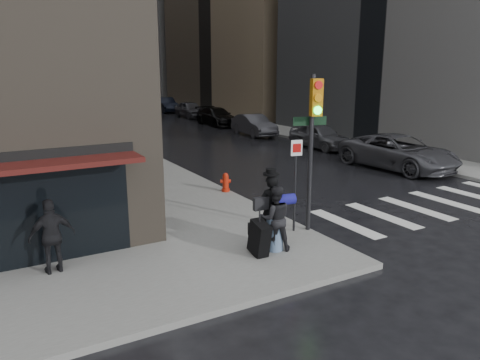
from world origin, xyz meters
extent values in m
plane|color=black|center=(0.00, 0.00, 0.00)|extent=(140.00, 140.00, 0.00)
cube|color=slate|center=(0.00, 27.00, 0.07)|extent=(4.00, 50.00, 0.15)
cube|color=slate|center=(13.50, 27.00, 0.07)|extent=(3.00, 50.00, 0.15)
cube|color=silver|center=(3.50, 1.00, 0.01)|extent=(0.50, 3.00, 0.01)
cube|color=silver|center=(5.10, 1.00, 0.01)|extent=(0.50, 3.00, 0.01)
cube|color=silver|center=(6.70, 1.00, 0.01)|extent=(0.50, 3.00, 0.01)
cube|color=silver|center=(8.30, 1.00, 0.01)|extent=(0.50, 3.00, 0.01)
cube|color=silver|center=(9.90, 1.00, 0.01)|extent=(0.50, 3.00, 0.01)
cube|color=gray|center=(26.00, 58.00, 12.50)|extent=(22.00, 20.00, 25.00)
imported|color=black|center=(0.25, 0.31, 1.11)|extent=(0.72, 0.49, 1.92)
cylinder|color=black|center=(0.25, 0.31, 2.09)|extent=(0.41, 0.41, 0.05)
cylinder|color=black|center=(0.25, 0.31, 2.15)|extent=(0.26, 0.26, 0.15)
cube|color=black|center=(-0.07, 0.26, 1.37)|extent=(0.42, 0.14, 0.33)
cube|color=black|center=(-0.34, -0.12, 0.60)|extent=(0.35, 0.76, 0.97)
cylinder|color=black|center=(-0.34, -0.12, 1.11)|extent=(0.04, 0.04, 0.45)
imported|color=black|center=(0.20, 0.01, 1.00)|extent=(1.00, 0.90, 1.70)
cube|color=black|center=(-0.11, 0.31, 0.66)|extent=(0.57, 0.44, 0.32)
cylinder|color=navy|center=(0.50, 0.02, 1.46)|extent=(0.55, 0.36, 0.27)
imported|color=black|center=(-4.94, 1.40, 1.02)|extent=(1.05, 0.50, 1.75)
cylinder|color=black|center=(1.90, 0.82, 2.35)|extent=(0.13, 0.13, 4.41)
cube|color=#AE690B|center=(1.84, 0.58, 3.95)|extent=(0.35, 0.27, 0.99)
cylinder|color=red|center=(1.82, 0.48, 4.28)|extent=(0.23, 0.11, 0.22)
cylinder|color=orange|center=(1.82, 0.48, 3.95)|extent=(0.23, 0.11, 0.22)
cylinder|color=#19E533|center=(1.82, 0.48, 3.62)|extent=(0.23, 0.11, 0.22)
cylinder|color=black|center=(1.47, 0.92, 1.47)|extent=(0.07, 0.07, 2.64)
cube|color=white|center=(1.47, 0.89, 2.57)|extent=(0.33, 0.10, 0.44)
cube|color=black|center=(1.90, 0.90, 3.29)|extent=(0.97, 0.26, 0.24)
cylinder|color=#B01E0A|center=(1.80, 5.73, 0.20)|extent=(0.31, 0.31, 0.10)
cylinder|color=#B01E0A|center=(1.80, 5.73, 0.44)|extent=(0.23, 0.23, 0.59)
sphere|color=#B01E0A|center=(1.80, 5.73, 0.76)|extent=(0.21, 0.21, 0.21)
cylinder|color=#B01E0A|center=(1.80, 5.73, 0.54)|extent=(0.41, 0.29, 0.14)
imported|color=#44454A|center=(11.05, 5.79, 0.80)|extent=(3.07, 5.96, 1.61)
imported|color=#525258|center=(11.47, 12.11, 0.73)|extent=(1.84, 4.33, 1.46)
imported|color=#3E3E43|center=(10.77, 18.43, 0.72)|extent=(1.79, 4.48, 1.45)
imported|color=black|center=(11.08, 24.74, 0.71)|extent=(2.01, 4.90, 1.42)
imported|color=#434348|center=(11.50, 31.06, 0.75)|extent=(1.82, 4.44, 1.51)
imported|color=black|center=(11.46, 37.37, 0.75)|extent=(1.89, 4.67, 1.51)
camera|label=1|loc=(-6.17, -9.38, 4.79)|focal=35.00mm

